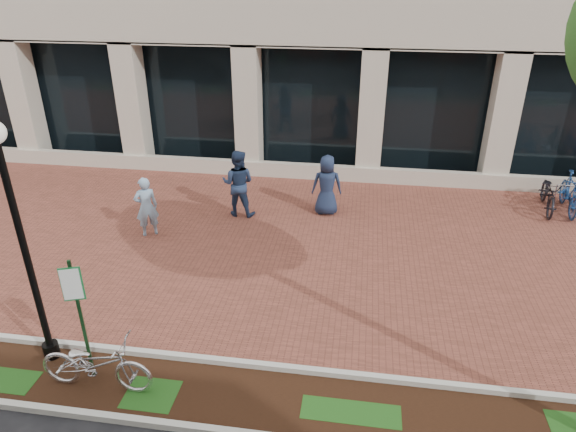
# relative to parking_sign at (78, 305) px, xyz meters

# --- Properties ---
(ground) EXTENTS (120.00, 120.00, 0.00)m
(ground) POSITION_rel_parking_sign_xyz_m (2.63, 5.11, -1.50)
(ground) COLOR black
(ground) RESTS_ON ground
(brick_plaza) EXTENTS (40.00, 9.00, 0.01)m
(brick_plaza) POSITION_rel_parking_sign_xyz_m (2.63, 5.11, -1.50)
(brick_plaza) COLOR brown
(brick_plaza) RESTS_ON ground
(planting_strip) EXTENTS (40.00, 1.50, 0.01)m
(planting_strip) POSITION_rel_parking_sign_xyz_m (2.63, -0.14, -1.50)
(planting_strip) COLOR black
(planting_strip) RESTS_ON ground
(curb_plaza_side) EXTENTS (40.00, 0.12, 0.12)m
(curb_plaza_side) POSITION_rel_parking_sign_xyz_m (2.63, 0.61, -1.44)
(curb_plaza_side) COLOR beige
(curb_plaza_side) RESTS_ON ground
(curb_street_side) EXTENTS (40.00, 0.12, 0.12)m
(curb_street_side) POSITION_rel_parking_sign_xyz_m (2.63, -0.89, -1.44)
(curb_street_side) COLOR beige
(curb_street_side) RESTS_ON ground
(parking_sign) EXTENTS (0.34, 0.07, 2.35)m
(parking_sign) POSITION_rel_parking_sign_xyz_m (0.00, 0.00, 0.00)
(parking_sign) COLOR #14381A
(parking_sign) RESTS_ON ground
(lamppost) EXTENTS (0.36, 0.36, 4.45)m
(lamppost) POSITION_rel_parking_sign_xyz_m (-0.97, 0.34, 1.01)
(lamppost) COLOR black
(lamppost) RESTS_ON ground
(locked_bicycle) EXTENTS (1.96, 0.69, 1.03)m
(locked_bicycle) POSITION_rel_parking_sign_xyz_m (0.25, -0.23, -0.99)
(locked_bicycle) COLOR silver
(locked_bicycle) RESTS_ON ground
(pedestrian_left) EXTENTS (0.71, 0.64, 1.63)m
(pedestrian_left) POSITION_rel_parking_sign_xyz_m (-1.02, 5.08, -0.69)
(pedestrian_left) COLOR #89ADCD
(pedestrian_left) RESTS_ON ground
(pedestrian_mid) EXTENTS (0.96, 0.76, 1.92)m
(pedestrian_mid) POSITION_rel_parking_sign_xyz_m (1.05, 6.63, -0.54)
(pedestrian_mid) COLOR #1F2F4E
(pedestrian_mid) RESTS_ON ground
(pedestrian_right) EXTENTS (0.91, 0.66, 1.74)m
(pedestrian_right) POSITION_rel_parking_sign_xyz_m (3.50, 7.07, -0.63)
(pedestrian_right) COLOR #1B2744
(pedestrian_right) RESTS_ON ground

